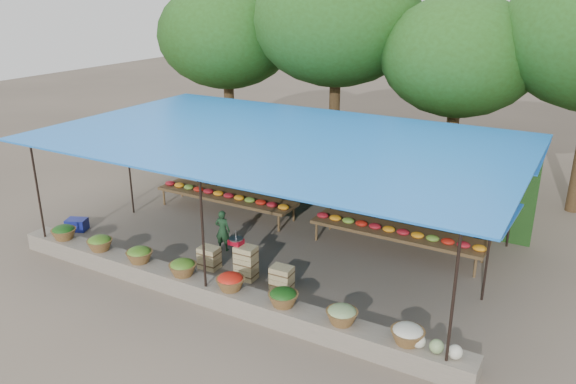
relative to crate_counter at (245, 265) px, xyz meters
The scene contains 16 objects.
ground 1.66m from the crate_counter, 93.07° to the left, with size 60.00×60.00×0.00m, color brown.
stone_curb 1.13m from the crate_counter, 94.46° to the right, with size 10.60×0.55×0.40m, color #676253.
stall_canopy 2.91m from the crate_counter, 92.95° to the left, with size 10.80×6.60×2.82m.
produce_baskets 1.16m from the crate_counter, 99.50° to the right, with size 8.98×0.58×0.34m.
netting_backdrop 4.87m from the crate_counter, 91.05° to the left, with size 10.60×0.06×2.50m, color #244D1B.
tree_row 8.89m from the crate_counter, 86.92° to the left, with size 16.51×5.50×7.12m.
fruit_table_left 3.95m from the crate_counter, 130.86° to the left, with size 4.21×0.95×0.93m.
fruit_table_right 3.85m from the crate_counter, 50.92° to the left, with size 4.21×0.95×0.93m.
crate_counter is the anchor object (origin of this frame).
weighing_scale 0.58m from the crate_counter, behind, with size 0.30×0.30×0.32m.
vendor_seated 1.56m from the crate_counter, 143.75° to the left, with size 0.38×0.25×1.03m, color #1B3B20.
customer_left 5.42m from the crate_counter, 135.11° to the left, with size 0.88×0.68×1.81m, color slate.
customer_mid 4.39m from the crate_counter, 70.84° to the left, with size 1.10×0.63×1.71m, color slate.
customer_right 5.62m from the crate_counter, 43.11° to the left, with size 0.89×0.37×1.51m, color slate.
blue_crate_front 3.72m from the crate_counter, 166.91° to the right, with size 0.52×0.38×0.31m, color navy.
blue_crate_back 5.30m from the crate_counter, behind, with size 0.51×0.37×0.31m, color navy.
Camera 1 is at (6.30, -10.66, 6.00)m, focal length 35.00 mm.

